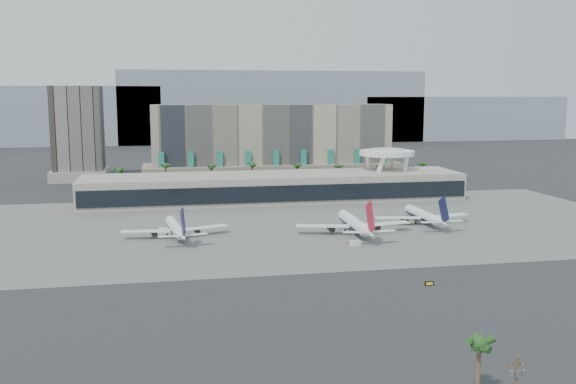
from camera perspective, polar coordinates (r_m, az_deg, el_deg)
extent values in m
plane|color=#232326|center=(184.64, 4.69, -6.23)|extent=(900.00, 900.00, 0.00)
cube|color=#5B5B59|center=(236.65, 1.09, -2.88)|extent=(260.00, 130.00, 0.06)
cube|color=gray|center=(655.29, -22.71, 6.27)|extent=(260.00, 60.00, 55.00)
cube|color=gray|center=(650.94, -1.41, 7.58)|extent=(300.00, 60.00, 70.00)
cube|color=gray|center=(712.51, 14.77, 6.39)|extent=(220.00, 60.00, 45.00)
cube|color=tan|center=(352.61, -1.40, 4.38)|extent=(130.00, 22.00, 42.00)
cube|color=gray|center=(352.21, -1.34, 1.76)|extent=(140.00, 30.00, 10.00)
cube|color=#247B6A|center=(336.89, -11.17, 1.96)|extent=(3.00, 2.00, 18.00)
cube|color=#247B6A|center=(337.16, -8.62, 2.03)|extent=(3.00, 2.00, 18.00)
cube|color=#247B6A|center=(338.10, -6.07, 2.10)|extent=(3.00, 2.00, 18.00)
cube|color=#247B6A|center=(339.70, -3.55, 2.16)|extent=(3.00, 2.00, 18.00)
cube|color=#247B6A|center=(341.96, -1.06, 2.22)|extent=(3.00, 2.00, 18.00)
cube|color=#247B6A|center=(344.85, 1.40, 2.28)|extent=(3.00, 2.00, 18.00)
cube|color=#247B6A|center=(348.36, 3.81, 2.32)|extent=(3.00, 2.00, 18.00)
cube|color=#247B6A|center=(352.48, 6.17, 2.37)|extent=(3.00, 2.00, 18.00)
cube|color=#247B6A|center=(357.18, 8.48, 2.41)|extent=(3.00, 2.00, 18.00)
cube|color=black|center=(375.17, -18.15, 4.97)|extent=(26.00, 26.00, 52.00)
cube|color=#B6AB9F|center=(377.18, -17.99, 1.49)|extent=(30.00, 30.00, 6.00)
cube|color=#B6AB9F|center=(288.84, -1.19, 0.43)|extent=(170.00, 32.00, 12.00)
cube|color=black|center=(273.15, -0.61, -0.15)|extent=(168.00, 0.60, 7.00)
cube|color=black|center=(287.89, -1.19, 1.86)|extent=(170.00, 12.00, 2.50)
cylinder|color=white|center=(316.07, 9.45, 1.94)|extent=(6.98, 6.99, 21.89)
cylinder|color=white|center=(311.87, 7.26, 1.90)|extent=(6.98, 6.99, 21.89)
cylinder|color=white|center=(299.90, 8.02, 1.61)|extent=(6.98, 6.99, 21.89)
cylinder|color=white|center=(304.27, 10.29, 1.66)|extent=(6.98, 6.99, 21.89)
cylinder|color=white|center=(307.02, 8.79, 3.45)|extent=(26.00, 26.00, 2.20)
cylinder|color=white|center=(306.91, 8.80, 3.69)|extent=(16.00, 16.00, 1.20)
cylinder|color=brown|center=(320.09, -14.73, 0.95)|extent=(0.70, 0.70, 12.00)
sphere|color=#244B1E|center=(319.41, -14.77, 1.97)|extent=(2.80, 2.80, 2.80)
cylinder|color=brown|center=(319.38, -10.79, 1.07)|extent=(0.70, 0.70, 12.00)
sphere|color=#244B1E|center=(318.69, -10.82, 2.09)|extent=(2.80, 2.80, 2.80)
cylinder|color=brown|center=(320.19, -6.85, 1.18)|extent=(0.70, 0.70, 12.00)
sphere|color=#244B1E|center=(319.50, -6.87, 2.19)|extent=(2.80, 2.80, 2.80)
cylinder|color=brown|center=(322.35, -3.13, 1.28)|extent=(0.70, 0.70, 12.00)
sphere|color=#244B1E|center=(321.67, -3.14, 2.29)|extent=(2.80, 2.80, 2.80)
cylinder|color=brown|center=(326.27, 0.88, 1.38)|extent=(0.70, 0.70, 12.00)
sphere|color=#244B1E|center=(325.59, 0.88, 2.38)|extent=(2.80, 2.80, 2.80)
cylinder|color=brown|center=(331.46, 4.60, 1.47)|extent=(0.70, 0.70, 12.00)
sphere|color=#244B1E|center=(330.80, 4.61, 2.45)|extent=(2.80, 2.80, 2.80)
cylinder|color=brown|center=(338.02, 8.20, 1.55)|extent=(0.70, 0.70, 12.00)
sphere|color=#244B1E|center=(337.37, 8.22, 2.51)|extent=(2.80, 2.80, 2.80)
cylinder|color=brown|center=(346.23, 11.80, 1.62)|extent=(0.70, 0.70, 12.00)
sphere|color=#244B1E|center=(345.59, 11.83, 2.56)|extent=(2.80, 2.80, 2.80)
cube|color=#4C3826|center=(96.24, 19.66, -14.34)|extent=(3.20, 0.22, 0.22)
cylinder|color=slate|center=(95.92, 19.26, -15.05)|extent=(0.56, 0.56, 0.90)
cylinder|color=slate|center=(96.35, 19.74, -14.96)|extent=(0.56, 0.56, 0.90)
cylinder|color=slate|center=(96.79, 20.21, -14.88)|extent=(0.56, 0.56, 0.90)
cylinder|color=black|center=(95.47, 18.92, -14.33)|extent=(0.12, 0.12, 0.30)
cylinder|color=black|center=(96.83, 20.40, -14.08)|extent=(0.12, 0.12, 0.30)
cylinder|color=white|center=(219.00, -9.99, -3.10)|extent=(6.59, 24.71, 3.59)
cylinder|color=#101435|center=(219.03, -9.99, -3.13)|extent=(6.45, 24.22, 3.51)
cone|color=white|center=(232.63, -10.48, -2.42)|extent=(4.06, 4.45, 3.59)
cone|color=white|center=(203.64, -9.35, -3.90)|extent=(4.56, 8.45, 3.59)
cube|color=white|center=(217.12, -12.53, -3.42)|extent=(16.38, 4.95, 0.31)
cube|color=white|center=(219.80, -7.40, -3.14)|extent=(16.42, 8.67, 0.31)
cylinder|color=black|center=(218.01, -11.83, -3.59)|extent=(2.40, 3.80, 1.97)
cylinder|color=black|center=(219.95, -8.11, -3.38)|extent=(2.40, 3.80, 1.97)
cube|color=#101435|center=(201.38, -9.32, -2.68)|extent=(1.45, 8.13, 9.44)
cube|color=white|center=(202.13, -10.45, -3.89)|extent=(7.20, 2.08, 0.22)
cube|color=white|center=(203.31, -8.19, -3.76)|extent=(7.44, 3.77, 0.22)
cylinder|color=black|center=(228.76, -10.31, -3.25)|extent=(0.45, 0.45, 1.43)
cylinder|color=black|center=(218.28, -10.68, -3.83)|extent=(0.63, 0.63, 1.43)
cylinder|color=black|center=(219.06, -9.19, -3.75)|extent=(0.63, 0.63, 1.43)
cylinder|color=white|center=(222.59, 5.83, -2.71)|extent=(4.62, 27.62, 4.04)
cylinder|color=#101435|center=(222.62, 5.83, -2.75)|extent=(4.53, 27.07, 3.96)
cone|color=white|center=(237.56, 4.81, -1.98)|extent=(4.13, 4.63, 4.04)
cone|color=white|center=(205.81, 7.17, -3.59)|extent=(4.23, 9.17, 4.04)
cube|color=white|center=(219.06, 3.10, -3.03)|extent=(18.62, 8.09, 0.35)
cube|color=white|center=(224.98, 8.63, -2.80)|extent=(18.61, 7.37, 0.35)
cylinder|color=black|center=(220.43, 3.84, -3.23)|extent=(2.31, 4.09, 2.22)
cylinder|color=black|center=(224.73, 7.85, -3.06)|extent=(2.31, 4.09, 2.22)
cube|color=maroon|center=(203.34, 7.32, -2.23)|extent=(0.70, 9.18, 10.63)
cube|color=white|center=(203.49, 6.03, -3.57)|extent=(8.33, 3.49, 0.25)
cube|color=white|center=(206.12, 8.46, -3.45)|extent=(8.28, 3.16, 0.25)
cylinder|color=black|center=(233.31, 5.11, -2.88)|extent=(0.50, 0.50, 1.62)
cylinder|color=black|center=(221.38, 5.08, -3.51)|extent=(0.71, 0.71, 1.62)
cylinder|color=black|center=(223.10, 6.69, -3.44)|extent=(0.71, 0.71, 1.62)
cylinder|color=white|center=(242.68, 11.85, -2.00)|extent=(4.13, 24.76, 3.62)
cylinder|color=#101435|center=(242.70, 11.85, -2.03)|extent=(4.05, 24.27, 3.55)
cone|color=white|center=(255.45, 10.56, -1.43)|extent=(3.70, 4.15, 3.62)
cone|color=white|center=(228.41, 13.48, -2.64)|extent=(3.79, 8.22, 3.62)
cube|color=white|center=(238.11, 9.74, -2.27)|extent=(16.68, 6.61, 0.32)
cube|color=white|center=(246.16, 14.05, -2.05)|extent=(16.69, 7.24, 0.32)
cylinder|color=black|center=(239.70, 10.30, -2.43)|extent=(2.07, 3.66, 1.99)
cylinder|color=black|center=(245.55, 13.43, -2.27)|extent=(2.07, 3.66, 1.99)
cube|color=#101435|center=(226.36, 13.67, -1.54)|extent=(0.62, 8.23, 9.53)
cube|color=white|center=(225.81, 12.65, -2.63)|extent=(7.43, 2.84, 0.23)
cube|color=white|center=(229.31, 14.50, -2.52)|extent=(7.47, 3.12, 0.23)
cylinder|color=black|center=(251.81, 10.94, -2.17)|extent=(0.45, 0.45, 1.45)
cylinder|color=black|center=(241.18, 11.29, -2.66)|extent=(0.63, 0.63, 1.45)
cylinder|color=black|center=(243.53, 12.54, -2.59)|extent=(0.63, 0.63, 1.45)
cube|color=white|center=(224.75, -10.90, -3.40)|extent=(4.33, 2.51, 2.01)
cube|color=silver|center=(204.36, 6.01, -4.55)|extent=(3.73, 2.84, 1.70)
cube|color=black|center=(165.98, 12.45, -7.94)|extent=(2.36, 0.37, 1.07)
cube|color=gold|center=(165.81, 12.47, -7.96)|extent=(1.71, 0.09, 0.64)
cylinder|color=black|center=(165.71, 12.17, -8.04)|extent=(0.13, 0.13, 0.64)
cylinder|color=black|center=(166.38, 12.72, -7.99)|extent=(0.13, 0.13, 0.64)
cylinder|color=brown|center=(108.00, 16.55, -14.99)|extent=(0.70, 0.70, 9.43)
sphere|color=#244B1E|center=(106.34, 16.65, -12.81)|extent=(2.80, 2.80, 2.80)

